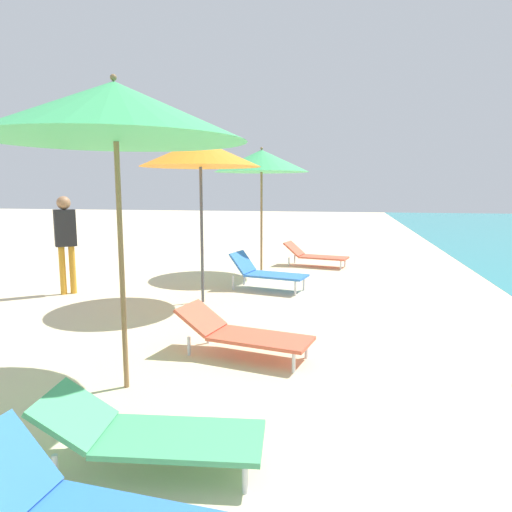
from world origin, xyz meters
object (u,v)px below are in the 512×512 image
object	(u,v)px
person_walking_mid	(65,234)
umbrella_farthest	(262,161)
lounger_farthest_shoreside	(315,255)
lounger_third_inland	(150,432)
umbrella_third	(115,112)
lounger_third_shoreside	(242,333)
umbrella_fourth	(200,153)
lounger_fourth_shoreside	(266,272)

from	to	relation	value
person_walking_mid	umbrella_farthest	bearing A→B (deg)	90.64
lounger_farthest_shoreside	lounger_third_inland	bearing A→B (deg)	-81.38
umbrella_third	umbrella_farthest	xyz separation A→B (m)	(0.21, 6.13, -0.09)
lounger_third_shoreside	umbrella_fourth	world-z (taller)	umbrella_fourth
lounger_third_shoreside	umbrella_farthest	size ratio (longest dim) A/B	0.58
lounger_fourth_shoreside	umbrella_farthest	size ratio (longest dim) A/B	0.54
umbrella_farthest	lounger_farthest_shoreside	distance (m)	2.79
lounger_third_shoreside	lounger_third_inland	size ratio (longest dim) A/B	1.03
lounger_third_inland	person_walking_mid	world-z (taller)	person_walking_mid
lounger_third_shoreside	umbrella_farthest	world-z (taller)	umbrella_farthest
umbrella_third	umbrella_fourth	world-z (taller)	umbrella_third
umbrella_farthest	lounger_third_inland	bearing A→B (deg)	-85.62
umbrella_farthest	lounger_fourth_shoreside	bearing A→B (deg)	-76.25
umbrella_fourth	person_walking_mid	size ratio (longest dim) A/B	1.55
umbrella_third	lounger_third_inland	world-z (taller)	umbrella_third
umbrella_third	umbrella_farthest	distance (m)	6.13
lounger_third_inland	lounger_fourth_shoreside	size ratio (longest dim) A/B	1.04
lounger_third_shoreside	person_walking_mid	bearing A→B (deg)	159.36
umbrella_third	lounger_third_shoreside	bearing A→B (deg)	48.17
lounger_third_inland	umbrella_farthest	world-z (taller)	umbrella_farthest
umbrella_farthest	umbrella_third	bearing A→B (deg)	-91.99
umbrella_fourth	lounger_fourth_shoreside	distance (m)	2.59
lounger_third_inland	person_walking_mid	size ratio (longest dim) A/B	0.89
person_walking_mid	lounger_third_shoreside	bearing A→B (deg)	17.99
person_walking_mid	lounger_third_inland	bearing A→B (deg)	-1.03
umbrella_third	umbrella_fourth	distance (m)	3.41
umbrella_fourth	lounger_fourth_shoreside	size ratio (longest dim) A/B	1.82
umbrella_farthest	umbrella_fourth	bearing A→B (deg)	-100.63
umbrella_third	lounger_farthest_shoreside	world-z (taller)	umbrella_third
lounger_third_inland	person_walking_mid	xyz separation A→B (m)	(-3.69, 4.68, 0.84)
umbrella_fourth	lounger_third_inland	bearing A→B (deg)	-76.79
lounger_fourth_shoreside	person_walking_mid	size ratio (longest dim) A/B	0.85
lounger_third_shoreside	person_walking_mid	xyz separation A→B (m)	(-3.85, 2.48, 0.82)
lounger_third_inland	lounger_farthest_shoreside	size ratio (longest dim) A/B	0.97
lounger_third_inland	lounger_third_shoreside	bearing A→B (deg)	79.40
lounger_third_inland	person_walking_mid	distance (m)	6.02
lounger_farthest_shoreside	person_walking_mid	xyz separation A→B (m)	(-4.24, -3.88, 0.81)
umbrella_third	lounger_farthest_shoreside	distance (m)	7.86
umbrella_third	lounger_fourth_shoreside	bearing A→B (deg)	82.44
lounger_farthest_shoreside	person_walking_mid	bearing A→B (deg)	-125.24
lounger_third_inland	umbrella_farthest	bearing A→B (deg)	87.85
umbrella_fourth	person_walking_mid	bearing A→B (deg)	177.41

